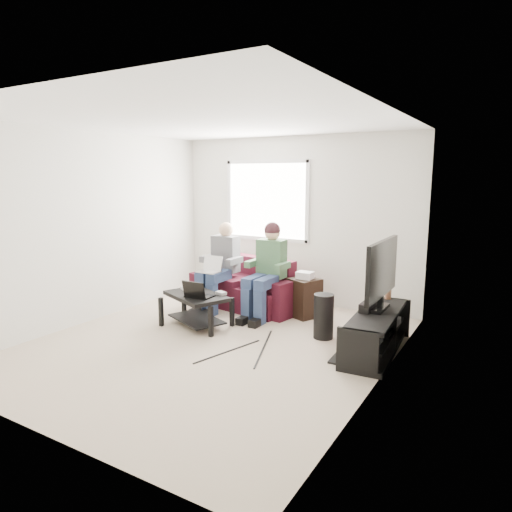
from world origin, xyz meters
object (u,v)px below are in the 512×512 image
(tv, at_px, (382,271))
(coffee_table, at_px, (196,303))
(end_table, at_px, (305,297))
(subwoofer, at_px, (324,316))
(tv_stand, at_px, (377,334))
(sofa, at_px, (251,289))

(tv, bearing_deg, coffee_table, -170.11)
(end_table, bearing_deg, subwoofer, -50.25)
(tv, relative_size, subwoofer, 1.97)
(coffee_table, distance_m, subwoofer, 1.70)
(tv, height_order, subwoofer, tv)
(coffee_table, height_order, tv_stand, tv_stand)
(subwoofer, height_order, end_table, end_table)
(tv, bearing_deg, sofa, 161.82)
(sofa, distance_m, tv_stand, 2.30)
(coffee_table, bearing_deg, sofa, 80.33)
(sofa, height_order, tv, tv)
(sofa, relative_size, subwoofer, 3.10)
(coffee_table, xyz_separation_m, tv_stand, (2.35, 0.31, -0.11))
(tv_stand, xyz_separation_m, end_table, (-1.27, 0.82, 0.08))
(coffee_table, distance_m, tv, 2.46)
(tv_stand, distance_m, end_table, 1.52)
(subwoofer, bearing_deg, end_table, 129.75)
(sofa, height_order, subwoofer, sofa)
(sofa, bearing_deg, tv_stand, -20.52)
(sofa, distance_m, end_table, 0.88)
(tv_stand, relative_size, subwoofer, 2.61)
(tv_stand, bearing_deg, subwoofer, 169.58)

